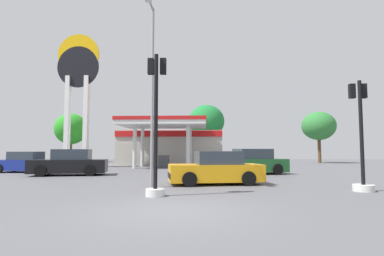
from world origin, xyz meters
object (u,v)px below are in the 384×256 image
object	(u,v)px
corner_streetlamp	(152,78)
car_1	(251,163)
station_pole_sign	(78,82)
traffic_signal_1	(361,150)
car_0	(70,163)
car_2	(216,169)
car_3	(24,163)
traffic_signal_0	(156,135)
tree_0	(71,129)
tree_1	(207,121)
tree_2	(319,126)

from	to	relation	value
corner_streetlamp	car_1	bearing A→B (deg)	55.09
station_pole_sign	traffic_signal_1	size ratio (longest dim) A/B	2.91
car_0	traffic_signal_1	distance (m)	15.99
traffic_signal_1	corner_streetlamp	size ratio (longest dim) A/B	0.55
car_2	car_3	size ratio (longest dim) A/B	1.08
car_2	traffic_signal_0	distance (m)	4.51
corner_streetlamp	tree_0	bearing A→B (deg)	120.17
tree_1	car_1	bearing A→B (deg)	-81.64
station_pole_sign	tree_1	distance (m)	17.00
traffic_signal_1	station_pole_sign	bearing A→B (deg)	139.04
car_0	traffic_signal_0	size ratio (longest dim) A/B	0.98
traffic_signal_0	car_2	bearing A→B (deg)	59.57
station_pole_sign	tree_0	bearing A→B (deg)	116.36
car_0	corner_streetlamp	world-z (taller)	corner_streetlamp
corner_streetlamp	station_pole_sign	bearing A→B (deg)	122.84
traffic_signal_1	tree_0	world-z (taller)	tree_0
station_pole_sign	tree_0	world-z (taller)	station_pole_sign
car_0	car_2	bearing A→B (deg)	-27.35
car_3	car_0	bearing A→B (deg)	-28.47
car_3	tree_0	bearing A→B (deg)	104.65
car_0	tree_0	size ratio (longest dim) A/B	0.76
car_0	tree_0	distance (m)	22.11
car_3	tree_2	world-z (taller)	tree_2
car_3	tree_1	distance (m)	22.78
car_2	tree_1	xyz separation A→B (m)	(-0.33, 25.15, 4.57)
car_0	station_pole_sign	bearing A→B (deg)	111.28
car_3	car_1	bearing A→B (deg)	-3.59
station_pole_sign	car_1	xyz separation A→B (m)	(14.84, -7.44, -7.15)
car_0	car_1	size ratio (longest dim) A/B	0.98
traffic_signal_0	tree_2	bearing A→B (deg)	60.45
tree_2	tree_0	bearing A→B (deg)	178.52
station_pole_sign	car_3	xyz separation A→B (m)	(-0.91, -6.45, -7.23)
traffic_signal_0	tree_0	xyz separation A→B (m)	(-15.70, 28.23, 2.19)
traffic_signal_1	tree_0	distance (m)	35.58
car_2	tree_0	distance (m)	30.56
car_2	traffic_signal_0	size ratio (longest dim) A/B	0.91
station_pole_sign	car_0	distance (m)	11.85
traffic_signal_0	traffic_signal_1	xyz separation A→B (m)	(7.72, 1.58, -0.54)
car_1	traffic_signal_1	bearing A→B (deg)	-69.28
car_1	corner_streetlamp	distance (m)	9.90
station_pole_sign	corner_streetlamp	size ratio (longest dim) A/B	1.60
car_0	tree_1	size ratio (longest dim) A/B	0.65
car_1	car_2	xyz separation A→B (m)	(-2.48, -5.99, -0.06)
car_2	tree_2	xyz separation A→B (m)	(13.37, 23.73, 3.81)
traffic_signal_1	traffic_signal_0	bearing A→B (deg)	-168.46
corner_streetlamp	tree_2	bearing A→B (deg)	57.43
tree_2	car_0	bearing A→B (deg)	-139.42
car_3	corner_streetlamp	size ratio (longest dim) A/B	0.53
station_pole_sign	corner_streetlamp	world-z (taller)	station_pole_sign
tree_0	corner_streetlamp	world-z (taller)	corner_streetlamp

